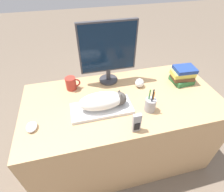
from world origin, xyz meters
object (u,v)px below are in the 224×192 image
(computer_mouse, at_px, (32,127))
(phone, at_px, (137,123))
(baseball, at_px, (139,83))
(pen_cup, at_px, (150,105))
(coffee_mug, at_px, (71,83))
(cat, at_px, (104,101))
(book_stack, at_px, (183,75))
(keyboard, at_px, (102,108))
(monitor, at_px, (108,50))

(computer_mouse, xyz_separation_m, phone, (0.64, -0.17, 0.05))
(baseball, bearing_deg, pen_cup, -95.53)
(computer_mouse, relative_size, coffee_mug, 0.78)
(cat, distance_m, book_stack, 0.72)
(coffee_mug, height_order, pen_cup, pen_cup)
(keyboard, distance_m, pen_cup, 0.34)
(pen_cup, bearing_deg, monitor, 115.54)
(phone, bearing_deg, pen_cup, 43.13)
(coffee_mug, bearing_deg, monitor, 6.94)
(pen_cup, xyz_separation_m, phone, (-0.16, -0.15, 0.02))
(computer_mouse, distance_m, pen_cup, 0.79)
(keyboard, height_order, cat, cat)
(monitor, xyz_separation_m, coffee_mug, (-0.31, -0.04, -0.23))
(pen_cup, relative_size, baseball, 2.74)
(monitor, height_order, coffee_mug, monitor)
(pen_cup, bearing_deg, coffee_mug, 143.46)
(computer_mouse, xyz_separation_m, pen_cup, (0.79, -0.03, 0.04))
(cat, height_order, monitor, monitor)
(computer_mouse, relative_size, phone, 0.66)
(cat, xyz_separation_m, computer_mouse, (-0.48, -0.06, -0.07))
(keyboard, bearing_deg, book_stack, 12.80)
(computer_mouse, distance_m, coffee_mug, 0.45)
(monitor, xyz_separation_m, pen_cup, (0.20, -0.42, -0.23))
(cat, xyz_separation_m, baseball, (0.33, 0.19, -0.05))
(monitor, relative_size, pen_cup, 2.53)
(keyboard, height_order, baseball, baseball)
(keyboard, height_order, monitor, monitor)
(computer_mouse, xyz_separation_m, baseball, (0.82, 0.25, 0.02))
(keyboard, distance_m, coffee_mug, 0.35)
(phone, bearing_deg, cat, 123.60)
(cat, distance_m, computer_mouse, 0.49)
(book_stack, bearing_deg, pen_cup, -147.94)
(baseball, bearing_deg, phone, -113.41)
(monitor, height_order, baseball, monitor)
(keyboard, distance_m, computer_mouse, 0.47)
(cat, bearing_deg, keyboard, -180.00)
(keyboard, relative_size, computer_mouse, 4.70)
(keyboard, height_order, coffee_mug, coffee_mug)
(computer_mouse, bearing_deg, baseball, 16.95)
(book_stack, bearing_deg, coffee_mug, 171.69)
(baseball, bearing_deg, keyboard, -151.55)
(keyboard, bearing_deg, monitor, 69.21)
(monitor, bearing_deg, baseball, -32.32)
(keyboard, distance_m, cat, 0.07)
(book_stack, bearing_deg, keyboard, -167.20)
(keyboard, bearing_deg, pen_cup, -14.30)
(monitor, bearing_deg, book_stack, -16.02)
(coffee_mug, xyz_separation_m, baseball, (0.54, -0.11, -0.02))
(cat, bearing_deg, monitor, 72.17)
(pen_cup, distance_m, baseball, 0.28)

